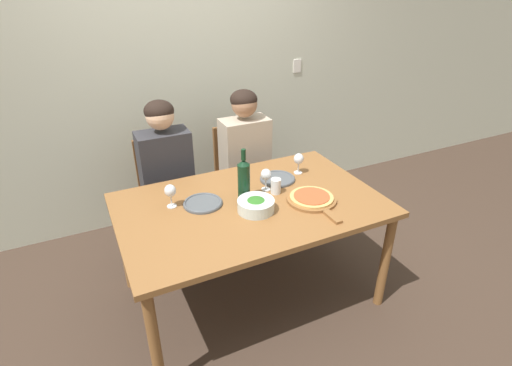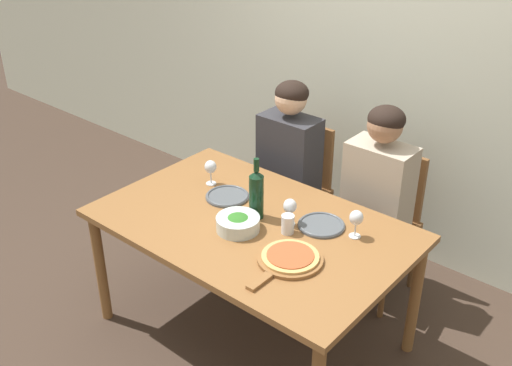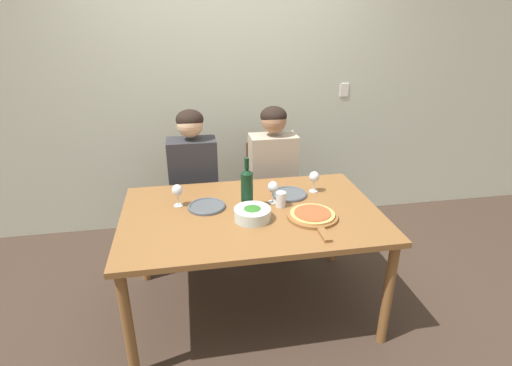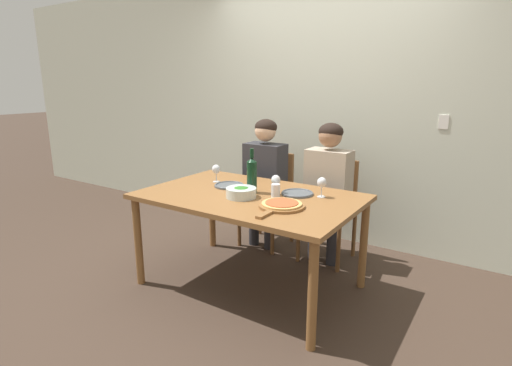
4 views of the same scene
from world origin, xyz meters
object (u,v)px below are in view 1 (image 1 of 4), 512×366
(person_man, at_px, (246,151))
(dinner_plate_left, at_px, (203,203))
(dinner_plate_right, at_px, (278,179))
(water_tumbler, at_px, (276,186))
(broccoli_bowl, at_px, (256,205))
(person_woman, at_px, (166,166))
(pizza_on_board, at_px, (312,199))
(wine_glass_right, at_px, (299,160))
(wine_glass_left, at_px, (170,192))
(chair_left, at_px, (166,190))
(chair_right, at_px, (241,174))
(wine_glass_centre, at_px, (266,176))
(wine_bottle, at_px, (244,179))

(person_man, height_order, dinner_plate_left, person_man)
(dinner_plate_right, bearing_deg, person_man, 89.13)
(person_man, distance_m, water_tumbler, 0.72)
(broccoli_bowl, relative_size, water_tumbler, 2.24)
(person_woman, height_order, dinner_plate_left, person_woman)
(water_tumbler, bearing_deg, pizza_on_board, -50.72)
(person_man, distance_m, wine_glass_right, 0.56)
(dinner_plate_left, xyz_separation_m, wine_glass_left, (-0.18, 0.06, 0.10))
(chair_left, distance_m, chair_right, 0.65)
(chair_right, distance_m, wine_glass_left, 1.09)
(dinner_plate_right, distance_m, pizza_on_board, 0.36)
(person_man, relative_size, dinner_plate_right, 5.10)
(chair_right, distance_m, dinner_plate_left, 0.99)
(person_man, bearing_deg, chair_right, 90.00)
(broccoli_bowl, relative_size, wine_glass_centre, 1.49)
(chair_left, bearing_deg, chair_right, 0.00)
(wine_glass_right, bearing_deg, wine_bottle, -160.96)
(broccoli_bowl, bearing_deg, dinner_plate_left, 141.84)
(wine_bottle, bearing_deg, broccoli_bowl, -86.95)
(broccoli_bowl, xyz_separation_m, wine_glass_right, (0.49, 0.33, 0.07))
(wine_glass_left, relative_size, wine_glass_centre, 1.00)
(pizza_on_board, height_order, wine_glass_right, wine_glass_right)
(wine_glass_left, relative_size, water_tumbler, 1.50)
(chair_right, distance_m, water_tumbler, 0.88)
(chair_right, relative_size, wine_bottle, 2.63)
(wine_glass_centre, bearing_deg, person_woman, 128.08)
(chair_left, relative_size, wine_glass_centre, 5.97)
(dinner_plate_right, xyz_separation_m, wine_glass_left, (-0.76, -0.03, 0.10))
(person_woman, bearing_deg, water_tumbler, -52.61)
(wine_bottle, relative_size, broccoli_bowl, 1.52)
(chair_left, height_order, wine_bottle, wine_bottle)
(chair_left, distance_m, wine_glass_centre, 0.97)
(dinner_plate_left, relative_size, wine_glass_right, 1.62)
(person_woman, height_order, wine_bottle, person_woman)
(person_woman, xyz_separation_m, pizza_on_board, (0.70, -0.90, 0.01))
(dinner_plate_right, xyz_separation_m, wine_glass_centre, (-0.14, -0.09, 0.10))
(person_woman, distance_m, dinner_plate_right, 0.85)
(broccoli_bowl, height_order, pizza_on_board, broccoli_bowl)
(dinner_plate_left, height_order, wine_glass_left, wine_glass_left)
(broccoli_bowl, distance_m, wine_glass_centre, 0.28)
(pizza_on_board, height_order, wine_glass_left, wine_glass_left)
(person_man, relative_size, water_tumbler, 12.40)
(wine_bottle, xyz_separation_m, dinner_plate_left, (-0.26, 0.05, -0.13))
(person_woman, height_order, water_tumbler, person_woman)
(person_woman, height_order, wine_glass_centre, person_woman)
(chair_left, relative_size, person_man, 0.72)
(broccoli_bowl, relative_size, dinner_plate_right, 0.92)
(person_woman, relative_size, pizza_on_board, 2.74)
(dinner_plate_right, bearing_deg, wine_bottle, -155.68)
(wine_glass_centre, bearing_deg, chair_left, 123.90)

